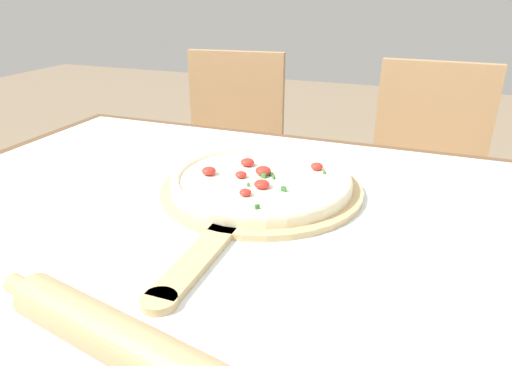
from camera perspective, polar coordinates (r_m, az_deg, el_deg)
The scene contains 7 objects.
dining_table at distance 0.90m, azimuth -3.80°, elevation -8.80°, with size 1.36×1.00×0.72m.
towel_cloth at distance 0.86m, azimuth -3.97°, elevation -3.36°, with size 1.28×0.92×0.00m.
pizza_peel at distance 0.90m, azimuth 0.22°, elevation -1.17°, with size 0.41×0.61×0.01m.
pizza at distance 0.91m, azimuth 0.65°, elevation 0.41°, with size 0.36×0.36×0.04m.
rolling_pin at distance 0.53m, azimuth -15.02°, elevation -19.32°, with size 0.44×0.12×0.06m.
chair_left at distance 1.81m, azimuth -3.16°, elevation 3.98°, with size 0.44×0.44×0.88m.
chair_right at distance 1.67m, azimuth 20.25°, elevation 0.82°, with size 0.41×0.41×0.88m.
Camera 1 is at (0.33, -0.69, 1.11)m, focal length 32.00 mm.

